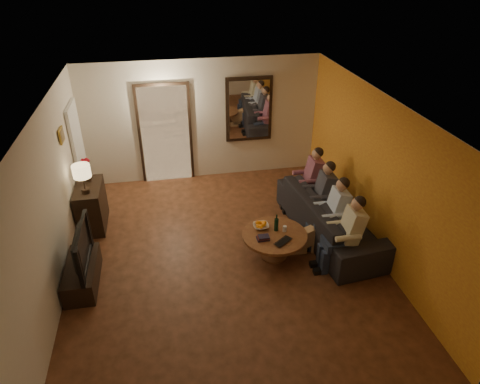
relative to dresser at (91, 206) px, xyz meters
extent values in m
cube|color=#402411|center=(2.25, -1.39, -0.41)|extent=(5.00, 6.00, 0.01)
cube|color=white|center=(2.25, -1.39, 2.19)|extent=(5.00, 6.00, 0.01)
cube|color=beige|center=(2.25, 1.61, 0.89)|extent=(5.00, 0.02, 2.60)
cube|color=beige|center=(2.25, -4.39, 0.89)|extent=(5.00, 0.02, 2.60)
cube|color=beige|center=(-0.25, -1.39, 0.89)|extent=(0.02, 6.00, 2.60)
cube|color=beige|center=(4.75, -1.39, 0.89)|extent=(0.02, 6.00, 2.60)
cube|color=orange|center=(4.74, -1.39, 0.89)|extent=(0.01, 6.00, 2.60)
cube|color=#FFE0A5|center=(1.45, 1.59, 0.64)|extent=(1.00, 0.06, 2.10)
cube|color=black|center=(1.45, 1.58, 0.64)|extent=(1.12, 0.04, 2.22)
cube|color=silver|center=(1.70, 1.60, 0.49)|extent=(0.45, 0.03, 1.70)
cube|color=black|center=(3.25, 1.57, 1.09)|extent=(1.00, 0.05, 1.40)
cube|color=white|center=(3.25, 1.54, 1.09)|extent=(0.86, 0.02, 1.26)
cube|color=white|center=(-0.21, 0.91, 0.61)|extent=(0.06, 0.85, 2.04)
cube|color=#B28C33|center=(-0.22, -0.09, 1.44)|extent=(0.03, 0.28, 0.24)
cube|color=brown|center=(-0.21, -0.09, 1.44)|extent=(0.01, 0.22, 0.18)
cube|color=black|center=(0.00, 0.00, 0.00)|extent=(0.45, 0.92, 0.82)
cube|color=black|center=(0.00, -1.62, -0.23)|extent=(0.45, 1.09, 0.36)
imported|color=black|center=(0.00, -1.62, 0.27)|extent=(1.10, 0.14, 0.63)
imported|color=black|center=(4.18, -1.09, -0.03)|extent=(2.70, 1.29, 0.76)
cylinder|color=brown|center=(3.04, -1.52, -0.18)|extent=(1.15, 1.15, 0.45)
imported|color=white|center=(2.86, -1.30, 0.07)|extent=(0.26, 0.26, 0.06)
cylinder|color=silver|center=(3.22, -1.47, 0.09)|extent=(0.06, 0.06, 0.10)
imported|color=black|center=(3.14, -1.80, 0.05)|extent=(0.39, 0.37, 0.03)
camera|label=1|loc=(1.43, -7.00, 4.11)|focal=32.00mm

